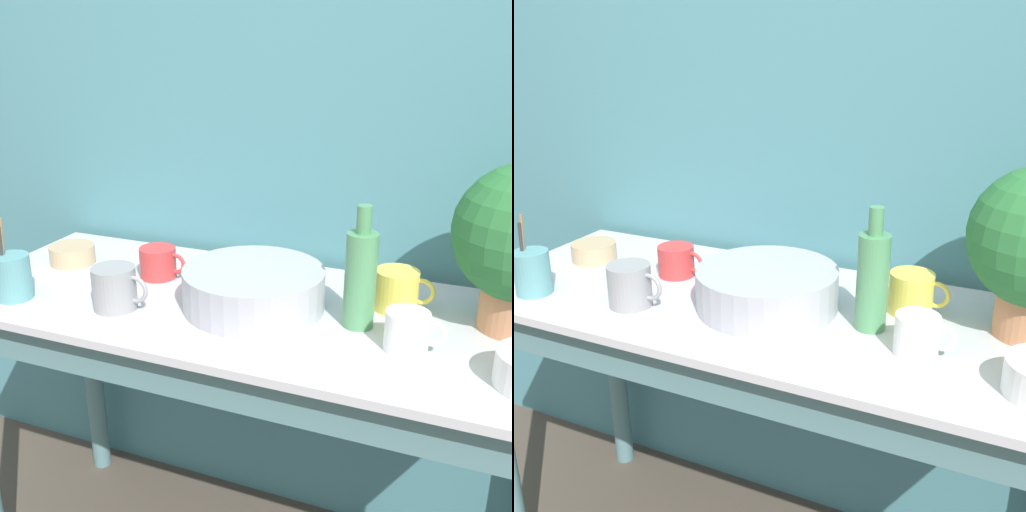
# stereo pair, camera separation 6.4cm
# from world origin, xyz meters

# --- Properties ---
(wall_back) EXTENTS (6.00, 0.05, 2.40)m
(wall_back) POSITION_xyz_m (0.00, 0.64, 1.20)
(wall_back) COLOR teal
(wall_back) RESTS_ON ground_plane
(counter_table) EXTENTS (1.47, 0.58, 0.84)m
(counter_table) POSITION_xyz_m (0.00, 0.27, 0.67)
(counter_table) COLOR slate
(counter_table) RESTS_ON ground_plane
(bowl_wash_large) EXTENTS (0.32, 0.32, 0.09)m
(bowl_wash_large) POSITION_xyz_m (-0.00, 0.28, 0.89)
(bowl_wash_large) COLOR #A8A8B2
(bowl_wash_large) RESTS_ON counter_table
(bottle_tall) EXTENTS (0.07, 0.07, 0.27)m
(bottle_tall) POSITION_xyz_m (0.24, 0.27, 0.95)
(bottle_tall) COLOR #4C8C59
(bottle_tall) RESTS_ON counter_table
(mug_red) EXTENTS (0.13, 0.09, 0.08)m
(mug_red) POSITION_xyz_m (-0.30, 0.35, 0.88)
(mug_red) COLOR #C63838
(mug_red) RESTS_ON counter_table
(mug_yellow) EXTENTS (0.14, 0.10, 0.09)m
(mug_yellow) POSITION_xyz_m (0.31, 0.39, 0.89)
(mug_yellow) COLOR #E5CC4C
(mug_yellow) RESTS_ON counter_table
(mug_white) EXTENTS (0.12, 0.09, 0.08)m
(mug_white) POSITION_xyz_m (0.36, 0.20, 0.88)
(mug_white) COLOR white
(mug_white) RESTS_ON counter_table
(mug_grey) EXTENTS (0.14, 0.10, 0.10)m
(mug_grey) POSITION_xyz_m (-0.29, 0.15, 0.89)
(mug_grey) COLOR gray
(mug_grey) RESTS_ON counter_table
(bowl_small_tan) EXTENTS (0.12, 0.12, 0.05)m
(bowl_small_tan) POSITION_xyz_m (-0.57, 0.36, 0.87)
(bowl_small_tan) COLOR tan
(bowl_small_tan) RESTS_ON counter_table
(utensil_cup) EXTENTS (0.09, 0.09, 0.19)m
(utensil_cup) POSITION_xyz_m (-0.55, 0.11, 0.90)
(utensil_cup) COLOR #569399
(utensil_cup) RESTS_ON counter_table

